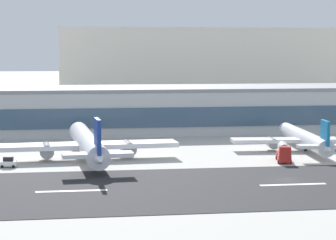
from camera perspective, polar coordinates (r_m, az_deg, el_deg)
ground_plane at (r=128.53m, az=9.69°, el=-4.91°), size 1400.00×1400.00×0.00m
runway_strip at (r=124.38m, az=10.33°, el=-5.26°), size 800.00×38.26×0.08m
runway_centreline_dash_3 at (r=117.95m, az=-7.94°, el=-5.80°), size 12.00×1.20×0.01m
runway_centreline_dash_4 at (r=124.32m, az=10.26°, el=-5.24°), size 12.00×1.20×0.01m
terminal_building at (r=204.19m, az=0.28°, el=0.93°), size 203.50×30.32×13.02m
distant_hotel_block at (r=325.82m, az=2.98°, el=4.55°), size 134.11×30.12×33.99m
airliner_navy_tail_gate_0 at (r=150.01m, az=-6.60°, el=-2.01°), size 39.54×52.06×10.86m
airliner_blue_tail_gate_1 at (r=166.17m, az=11.26°, el=-1.56°), size 35.04×42.11×8.79m
service_fuel_truck_1 at (r=149.54m, az=9.49°, el=-2.63°), size 4.47×8.87×3.95m
service_baggage_tug_2 at (r=143.99m, az=-13.01°, el=-3.41°), size 3.33×2.14×2.20m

